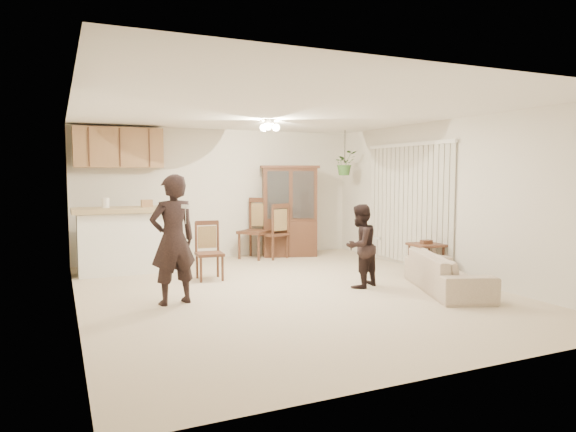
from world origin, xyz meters
name	(u,v)px	position (x,y,z in m)	size (l,w,h in m)	color
floor	(289,291)	(0.00, 0.00, 0.00)	(6.50, 6.50, 0.00)	beige
ceiling	(289,111)	(0.00, 0.00, 2.50)	(5.50, 6.50, 0.02)	white
wall_back	(220,194)	(0.00, 3.25, 1.25)	(5.50, 0.02, 2.50)	silver
wall_front	(456,223)	(0.00, -3.25, 1.25)	(5.50, 0.02, 2.50)	silver
wall_left	(73,208)	(-2.75, 0.00, 1.25)	(0.02, 6.50, 2.50)	silver
wall_right	(445,198)	(2.75, 0.00, 1.25)	(0.02, 6.50, 2.50)	silver
breakfast_bar	(129,243)	(-1.85, 2.35, 0.50)	(1.60, 0.55, 1.00)	white
bar_top	(128,210)	(-1.85, 2.35, 1.05)	(1.75, 0.70, 0.08)	tan
upper_cabinets	(119,148)	(-1.90, 3.07, 2.10)	(1.50, 0.34, 0.70)	#956941
vertical_blinds	(408,205)	(2.71, 0.90, 1.10)	(0.06, 2.30, 2.10)	beige
ceiling_fixture	(269,126)	(0.20, 1.20, 2.40)	(0.36, 0.36, 0.20)	beige
hanging_plant	(345,163)	(2.30, 2.40, 1.85)	(0.43, 0.37, 0.48)	#375F26
plant_cord	(345,147)	(2.30, 2.40, 2.17)	(0.01, 0.01, 0.65)	black
sofa	(447,265)	(2.04, -0.88, 0.37)	(1.87, 0.73, 0.73)	beige
adult	(173,233)	(-1.61, -0.02, 0.90)	(0.66, 0.43, 1.80)	black
child	(360,241)	(1.05, -0.17, 0.68)	(0.66, 0.51, 1.35)	black
china_hutch	(289,212)	(1.30, 2.84, 0.89)	(1.22, 0.76, 1.80)	#3C1F15
side_table	(426,259)	(2.46, 0.09, 0.27)	(0.51, 0.51, 0.58)	#3C1F15
chair_bar	(210,263)	(-0.79, 1.24, 0.26)	(0.43, 0.43, 0.91)	#3C1F15
chair_hutch_left	(254,242)	(0.55, 2.84, 0.33)	(0.73, 0.73, 1.17)	#3C1F15
chair_hutch_right	(273,243)	(0.89, 2.72, 0.30)	(0.62, 0.62, 1.07)	#3C1F15
controller_adult	(185,207)	(-1.53, -0.40, 1.26)	(0.04, 0.14, 0.04)	silver
controller_child	(377,238)	(1.17, -0.43, 0.74)	(0.03, 0.10, 0.03)	silver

